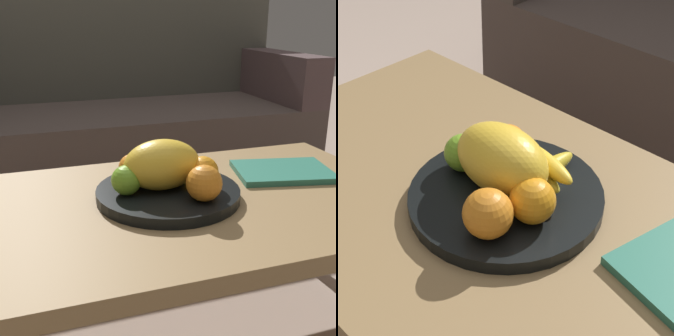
% 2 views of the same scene
% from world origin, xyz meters
% --- Properties ---
extents(coffee_table, '(1.16, 0.65, 0.38)m').
position_xyz_m(coffee_table, '(0.00, 0.00, 0.34)').
color(coffee_table, '#97764B').
rests_on(coffee_table, ground_plane).
extents(couch, '(1.70, 0.70, 0.90)m').
position_xyz_m(couch, '(0.10, 1.08, 0.30)').
color(couch, '#4A3D38').
rests_on(couch, ground_plane).
extents(fruit_bowl, '(0.34, 0.34, 0.03)m').
position_xyz_m(fruit_bowl, '(-0.01, 0.02, 0.40)').
color(fruit_bowl, black).
rests_on(fruit_bowl, coffee_table).
extents(melon_large_front, '(0.18, 0.12, 0.12)m').
position_xyz_m(melon_large_front, '(-0.02, 0.02, 0.47)').
color(melon_large_front, yellow).
rests_on(melon_large_front, fruit_bowl).
extents(orange_front, '(0.08, 0.08, 0.08)m').
position_xyz_m(orange_front, '(0.07, 0.00, 0.45)').
color(orange_front, orange).
rests_on(orange_front, fruit_bowl).
extents(orange_left, '(0.07, 0.07, 0.07)m').
position_xyz_m(orange_left, '(-0.07, 0.09, 0.44)').
color(orange_left, orange).
rests_on(orange_left, fruit_bowl).
extents(orange_right, '(0.08, 0.08, 0.08)m').
position_xyz_m(orange_right, '(0.05, -0.07, 0.45)').
color(orange_right, orange).
rests_on(orange_right, fruit_bowl).
extents(apple_front, '(0.07, 0.07, 0.07)m').
position_xyz_m(apple_front, '(-0.11, 0.02, 0.44)').
color(apple_front, '#73AC29').
rests_on(apple_front, fruit_bowl).
extents(banana_bunch, '(0.17, 0.15, 0.06)m').
position_xyz_m(banana_bunch, '(0.01, 0.08, 0.44)').
color(banana_bunch, gold).
rests_on(banana_bunch, fruit_bowl).
extents(magazine, '(0.28, 0.23, 0.02)m').
position_xyz_m(magazine, '(0.34, 0.08, 0.39)').
color(magazine, '#307B65').
rests_on(magazine, coffee_table).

